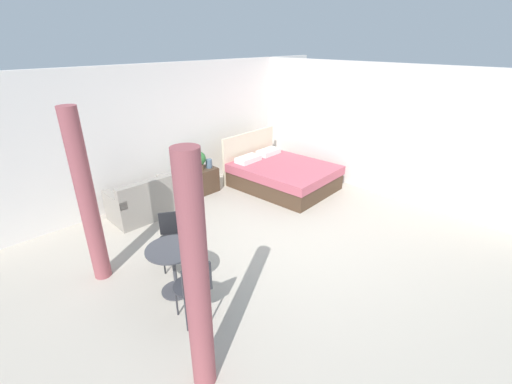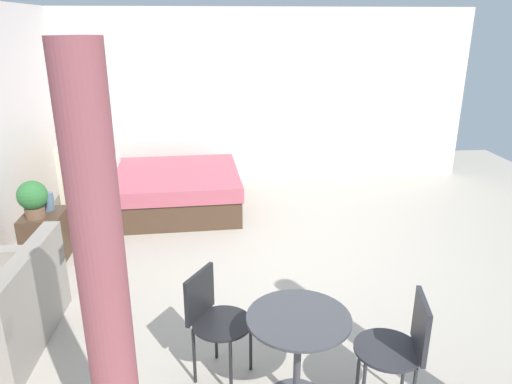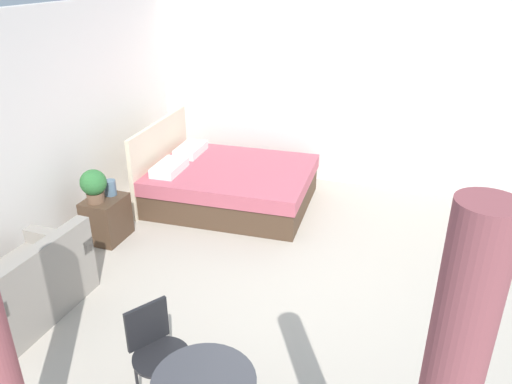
{
  "view_description": "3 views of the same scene",
  "coord_description": "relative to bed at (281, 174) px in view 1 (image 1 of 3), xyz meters",
  "views": [
    {
      "loc": [
        -4.01,
        -3.05,
        3.14
      ],
      "look_at": [
        -0.14,
        0.75,
        0.7
      ],
      "focal_mm": 24.05,
      "sensor_mm": 36.0,
      "label": 1
    },
    {
      "loc": [
        -4.71,
        0.82,
        2.47
      ],
      "look_at": [
        -0.0,
        0.4,
        0.8
      ],
      "focal_mm": 33.43,
      "sensor_mm": 36.0,
      "label": 2
    },
    {
      "loc": [
        -4.25,
        -0.77,
        3.12
      ],
      "look_at": [
        0.63,
        0.9,
        0.72
      ],
      "focal_mm": 34.8,
      "sensor_mm": 36.0,
      "label": 3
    }
  ],
  "objects": [
    {
      "name": "wall_right",
      "position": [
        1.3,
        -1.66,
        1.06
      ],
      "size": [
        0.12,
        6.54,
        2.71
      ],
      "primitive_type": "cube",
      "color": "silver",
      "rests_on": "ground"
    },
    {
      "name": "curtain_left",
      "position": [
        -4.29,
        -2.68,
        0.92
      ],
      "size": [
        0.22,
        0.22,
        2.43
      ],
      "color": "#994C51",
      "rests_on": "ground"
    },
    {
      "name": "cafe_chair_near_couch",
      "position": [
        -3.39,
        -0.79,
        0.21
      ],
      "size": [
        0.59,
        0.59,
        0.82
      ],
      "color": "black",
      "rests_on": "ground"
    },
    {
      "name": "vase",
      "position": [
        -1.28,
        1.0,
        0.34
      ],
      "size": [
        0.14,
        0.14,
        0.19
      ],
      "color": "slate",
      "rests_on": "nightstand"
    },
    {
      "name": "bed",
      "position": [
        0.0,
        0.0,
        0.0
      ],
      "size": [
        1.81,
        2.25,
        1.11
      ],
      "color": "#473323",
      "rests_on": "ground"
    },
    {
      "name": "couch",
      "position": [
        -2.9,
        0.91,
        -0.01
      ],
      "size": [
        1.28,
        0.79,
        0.81
      ],
      "color": "gray",
      "rests_on": "ground"
    },
    {
      "name": "potted_plant",
      "position": [
        -1.5,
        1.06,
        0.47
      ],
      "size": [
        0.31,
        0.31,
        0.4
      ],
      "color": "brown",
      "rests_on": "nightstand"
    },
    {
      "name": "wall_back",
      "position": [
        -1.62,
        1.61,
        1.06
      ],
      "size": [
        8.84,
        0.12,
        2.71
      ],
      "primitive_type": "cube",
      "color": "silver",
      "rests_on": "ground"
    },
    {
      "name": "curtain_right",
      "position": [
        -4.29,
        -0.29,
        0.92
      ],
      "size": [
        0.23,
        0.23,
        2.43
      ],
      "color": "#994C51",
      "rests_on": "ground"
    },
    {
      "name": "ground_plane",
      "position": [
        -1.62,
        -1.66,
        -0.31
      ],
      "size": [
        8.84,
        9.54,
        0.02
      ],
      "primitive_type": "cube",
      "color": "#B2A899"
    },
    {
      "name": "balcony_table",
      "position": [
        -3.73,
        -1.35,
        0.18
      ],
      "size": [
        0.68,
        0.68,
        0.68
      ],
      "color": "#3F3F44",
      "rests_on": "ground"
    },
    {
      "name": "nightstand",
      "position": [
        -1.4,
        1.03,
        -0.03
      ],
      "size": [
        0.51,
        0.41,
        0.54
      ],
      "color": "#473323",
      "rests_on": "ground"
    },
    {
      "name": "cafe_chair_near_window",
      "position": [
        -3.87,
        -1.99,
        0.24
      ],
      "size": [
        0.52,
        0.52,
        0.87
      ],
      "color": "#2D2D33",
      "rests_on": "ground"
    }
  ]
}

